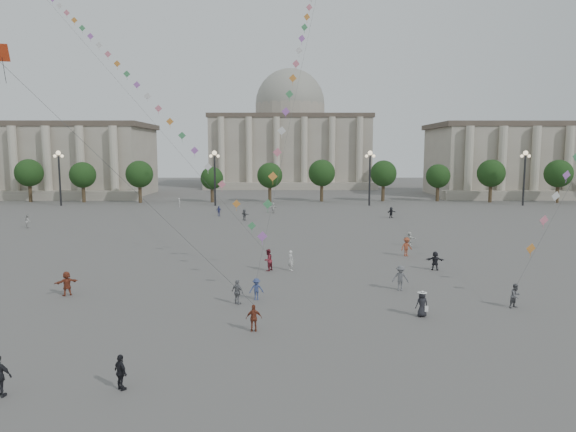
{
  "coord_description": "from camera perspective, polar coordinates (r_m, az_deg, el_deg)",
  "views": [
    {
      "loc": [
        -1.17,
        -29.33,
        10.37
      ],
      "look_at": [
        -1.03,
        12.0,
        5.21
      ],
      "focal_mm": 32.0,
      "sensor_mm": 36.0,
      "label": 1
    }
  ],
  "objects": [
    {
      "name": "kite_train_west",
      "position": [
        66.59,
        -19.33,
        16.09
      ],
      "size": [
        36.61,
        33.8,
        62.23
      ],
      "color": "#3F3F3F",
      "rests_on": "ground"
    },
    {
      "name": "lamp_post_far_west",
      "position": [
        108.61,
        -24.09,
        4.91
      ],
      "size": [
        2.0,
        0.9,
        10.65
      ],
      "color": "#262628",
      "rests_on": "ground"
    },
    {
      "name": "tourist_1",
      "position": [
        24.56,
        -18.09,
        -16.18
      ],
      "size": [
        0.95,
        0.94,
        1.61
      ],
      "primitive_type": "imported",
      "rotation": [
        0.0,
        0.0,
        2.37
      ],
      "color": "black",
      "rests_on": "ground"
    },
    {
      "name": "hall_central",
      "position": [
        158.6,
        0.23,
        8.52
      ],
      "size": [
        48.3,
        34.3,
        35.5
      ],
      "color": "gray",
      "rests_on": "ground"
    },
    {
      "name": "lamp_post_far_east",
      "position": [
        109.58,
        24.82,
        4.89
      ],
      "size": [
        2.0,
        0.9,
        10.65
      ],
      "color": "#262628",
      "rests_on": "ground"
    },
    {
      "name": "person_crowd_3",
      "position": [
        47.21,
        16.03,
        -4.8
      ],
      "size": [
        1.65,
        0.87,
        1.7
      ],
      "primitive_type": "imported",
      "rotation": [
        0.0,
        0.0,
        2.89
      ],
      "color": "black",
      "rests_on": "ground"
    },
    {
      "name": "kite_train_mid",
      "position": [
        67.91,
        2.72,
        22.71
      ],
      "size": [
        10.71,
        56.71,
        76.99
      ],
      "color": "#3F3F3F",
      "rests_on": "ground"
    },
    {
      "name": "lamp_post_mid_west",
      "position": [
        100.33,
        -8.15,
        5.32
      ],
      "size": [
        2.0,
        0.9,
        10.65
      ],
      "color": "#262628",
      "rests_on": "ground"
    },
    {
      "name": "person_crowd_1",
      "position": [
        79.13,
        -26.95,
        -0.52
      ],
      "size": [
        1.04,
        1.11,
        1.82
      ],
      "primitive_type": "imported",
      "rotation": [
        0.0,
        0.0,
        2.09
      ],
      "color": "#B5B4B1",
      "rests_on": "ground"
    },
    {
      "name": "person_crowd_6",
      "position": [
        39.76,
        12.38,
        -6.75
      ],
      "size": [
        1.35,
        0.93,
        1.91
      ],
      "primitive_type": "imported",
      "rotation": [
        0.0,
        0.0,
        6.1
      ],
      "color": "#595A5D",
      "rests_on": "ground"
    },
    {
      "name": "hat_person",
      "position": [
        33.98,
        14.67,
        -9.35
      ],
      "size": [
        0.91,
        0.7,
        1.69
      ],
      "color": "black",
      "rests_on": "ground"
    },
    {
      "name": "person_crowd_4",
      "position": [
        87.59,
        -1.69,
        0.92
      ],
      "size": [
        1.68,
        1.48,
        1.84
      ],
      "primitive_type": "imported",
      "rotation": [
        0.0,
        0.0,
        3.8
      ],
      "color": "silver",
      "rests_on": "ground"
    },
    {
      "name": "person_crowd_9",
      "position": [
        82.81,
        11.39,
        0.39
      ],
      "size": [
        1.67,
        1.17,
        1.73
      ],
      "primitive_type": "imported",
      "rotation": [
        0.0,
        0.0,
        0.46
      ],
      "color": "black",
      "rests_on": "ground"
    },
    {
      "name": "kite_flyer_1",
      "position": [
        36.58,
        -3.53,
        -8.11
      ],
      "size": [
        1.06,
        0.7,
        1.54
      ],
      "primitive_type": "imported",
      "rotation": [
        0.0,
        0.0,
        0.13
      ],
      "color": "navy",
      "rests_on": "ground"
    },
    {
      "name": "person_crowd_10",
      "position": [
        99.66,
        -11.97,
        1.47
      ],
      "size": [
        0.51,
        0.67,
        1.65
      ],
      "primitive_type": "imported",
      "rotation": [
        0.0,
        0.0,
        1.78
      ],
      "color": "silver",
      "rests_on": "ground"
    },
    {
      "name": "person_crowd_8",
      "position": [
        52.77,
        13.04,
        -3.35
      ],
      "size": [
        1.4,
        1.11,
        1.9
      ],
      "primitive_type": "imported",
      "rotation": [
        0.0,
        0.0,
        0.38
      ],
      "color": "brown",
      "rests_on": "ground"
    },
    {
      "name": "person_crowd_0",
      "position": [
        84.19,
        -7.7,
        0.55
      ],
      "size": [
        1.05,
        0.83,
        1.67
      ],
      "primitive_type": "imported",
      "rotation": [
        0.0,
        0.0,
        0.5
      ],
      "color": "#383E7E",
      "rests_on": "ground"
    },
    {
      "name": "tree_row",
      "position": [
        107.45,
        0.43,
        4.47
      ],
      "size": [
        137.12,
        5.12,
        8.0
      ],
      "color": "#3A2D1D",
      "rests_on": "ground"
    },
    {
      "name": "kite_flyer_0",
      "position": [
        45.17,
        -2.23,
        -4.91
      ],
      "size": [
        1.13,
        1.18,
        1.93
      ],
      "primitive_type": "imported",
      "rotation": [
        0.0,
        0.0,
        4.11
      ],
      "color": "maroon",
      "rests_on": "ground"
    },
    {
      "name": "kite_flyer_2",
      "position": [
        37.89,
        23.96,
        -8.11
      ],
      "size": [
        0.99,
        0.91,
        1.65
      ],
      "primitive_type": "imported",
      "rotation": [
        0.0,
        0.0,
        0.46
      ],
      "color": "#58585C",
      "rests_on": "ground"
    },
    {
      "name": "tourist_2",
      "position": [
        40.86,
        -23.37,
        -6.89
      ],
      "size": [
        1.65,
        1.42,
        1.79
      ],
      "primitive_type": "imported",
      "rotation": [
        0.0,
        0.0,
        3.78
      ],
      "color": "brown",
      "rests_on": "ground"
    },
    {
      "name": "ground",
      "position": [
        31.13,
        2.02,
        -12.35
      ],
      "size": [
        360.0,
        360.0,
        0.0
      ],
      "primitive_type": "plane",
      "color": "#555350",
      "rests_on": "ground"
    },
    {
      "name": "lamp_post_mid_east",
      "position": [
        100.68,
        9.09,
        5.31
      ],
      "size": [
        2.0,
        0.9,
        10.65
      ],
      "color": "#262628",
      "rests_on": "ground"
    },
    {
      "name": "person_crowd_12",
      "position": [
        78.6,
        -4.86,
        0.15
      ],
      "size": [
        1.46,
        1.55,
        1.74
      ],
      "primitive_type": "imported",
      "rotation": [
        0.0,
        0.0,
        2.3
      ],
      "color": "slate",
      "rests_on": "ground"
    },
    {
      "name": "person_crowd_7",
      "position": [
        58.58,
        13.33,
        -2.47
      ],
      "size": [
        1.44,
        1.36,
        1.62
      ],
      "primitive_type": "imported",
      "rotation": [
        0.0,
        0.0,
        2.42
      ],
      "color": "white",
      "rests_on": "ground"
    },
    {
      "name": "person_crowd_13",
      "position": [
        45.29,
        0.32,
        -4.96
      ],
      "size": [
        0.71,
        0.78,
        1.79
      ],
      "primitive_type": "imported",
      "rotation": [
        0.0,
        0.0,
        2.13
      ],
      "color": "silver",
      "rests_on": "ground"
    },
    {
      "name": "tourist_3",
      "position": [
        35.65,
        -5.63,
        -8.4
      ],
      "size": [
        1.04,
        0.95,
        1.71
      ],
      "primitive_type": "imported",
      "rotation": [
        0.0,
        0.0,
        2.47
      ],
      "color": "slate",
      "rests_on": "ground"
    },
    {
      "name": "tourist_0",
      "position": [
        30.41,
        -3.81,
        -11.25
      ],
      "size": [
        0.97,
        0.49,
        1.59
      ],
      "primitive_type": "imported",
      "rotation": [
        0.0,
        0.0,
        3.26
      ],
      "color": "brown",
      "rests_on": "ground"
    }
  ]
}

